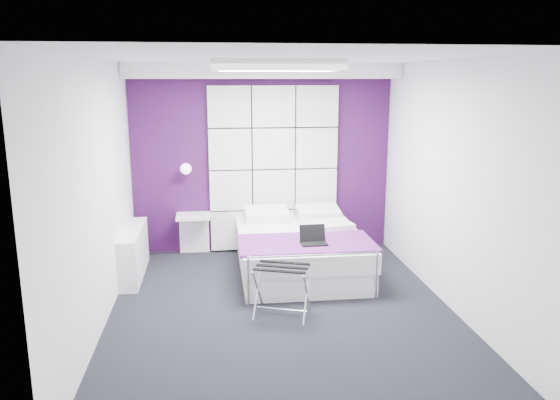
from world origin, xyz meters
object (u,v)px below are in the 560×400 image
nightstand (193,216)px  luggage_rack (282,291)px  radiator (134,253)px  bed (300,250)px  laptop (313,239)px  wall_lamp (186,168)px

nightstand → luggage_rack: (0.96, -2.08, -0.30)m
radiator → nightstand: 1.05m
bed → radiator: bearing=176.8°
bed → laptop: laptop is taller
nightstand → laptop: bearing=-43.9°
bed → luggage_rack: size_ratio=3.54×
nightstand → bed: bearing=-31.9°
bed → nightstand: bearing=148.1°
luggage_rack → radiator: bearing=160.5°
wall_lamp → laptop: (1.49, -1.40, -0.63)m
wall_lamp → bed: bearing=-31.7°
wall_lamp → luggage_rack: 2.55m
wall_lamp → bed: wall_lamp is taller
luggage_rack → laptop: bearing=77.3°
nightstand → wall_lamp: bearing=152.5°
nightstand → laptop: laptop is taller
laptop → bed: bearing=95.3°
wall_lamp → luggage_rack: wall_lamp is taller
wall_lamp → nightstand: size_ratio=0.33×
nightstand → laptop: (1.41, -1.36, 0.03)m
wall_lamp → laptop: size_ratio=0.50×
bed → wall_lamp: bearing=148.3°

